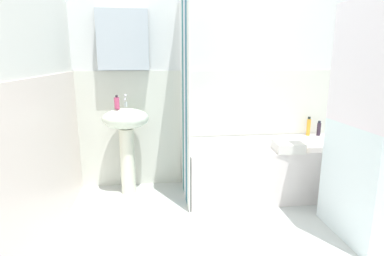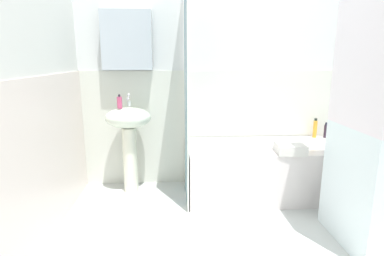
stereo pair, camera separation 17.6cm
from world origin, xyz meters
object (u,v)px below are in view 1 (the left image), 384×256
Objects in this scene: sink at (126,132)px; soap_dispenser at (117,103)px; bathtub at (265,168)px; shampoo_bottle at (308,127)px; body_wash_bottle at (319,129)px; towel_folded at (288,146)px.

soap_dispenser is at bearing -150.89° from sink.
bathtub is 0.72m from shampoo_bottle.
sink is at bearing 173.60° from bathtub.
body_wash_bottle is 0.79× the size of shampoo_bottle.
body_wash_bottle is at bearing 2.95° from sink.
body_wash_bottle is 0.76m from towel_folded.
soap_dispenser reaches higher than sink.
bathtub is 0.80m from body_wash_bottle.
shampoo_bottle is 0.69m from towel_folded.
shampoo_bottle is at bearing 48.04° from towel_folded.
towel_folded is at bearing -15.03° from sink.
soap_dispenser is 1.58m from bathtub.
towel_folded is at bearing -13.05° from soap_dispenser.
towel_folded is at bearing -139.04° from body_wash_bottle.
soap_dispenser is 0.65× the size of shampoo_bottle.
towel_folded reaches higher than bathtub.
soap_dispenser is 0.08× the size of bathtub.
shampoo_bottle is (-0.11, 0.01, 0.02)m from body_wash_bottle.
bathtub is at bearing -6.40° from sink.
soap_dispenser is at bearing -176.12° from body_wash_bottle.
body_wash_bottle is at bearing 20.60° from bathtub.
body_wash_bottle is (2.04, 0.11, -0.05)m from sink.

